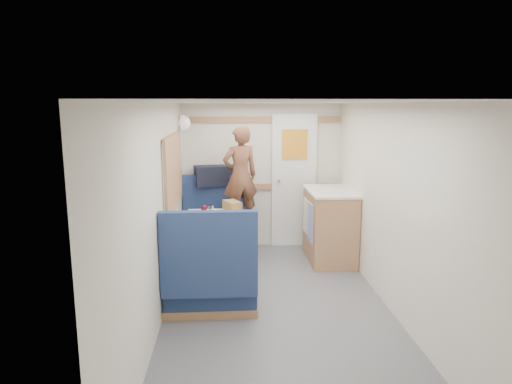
{
  "coord_description": "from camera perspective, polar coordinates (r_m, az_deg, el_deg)",
  "views": [
    {
      "loc": [
        -0.47,
        -4.03,
        1.98
      ],
      "look_at": [
        -0.16,
        0.9,
        1.03
      ],
      "focal_mm": 32.0,
      "sensor_mm": 36.0,
      "label": 1
    }
  ],
  "objects": [
    {
      "name": "tray",
      "position": [
        4.85,
        -4.89,
        -4.11
      ],
      "size": [
        0.4,
        0.45,
        0.02
      ],
      "primitive_type": "cube",
      "rotation": [
        0.0,
        0.0,
        0.32
      ],
      "color": "white",
      "rests_on": "dinette_table"
    },
    {
      "name": "ledge",
      "position": [
        6.25,
        -5.14,
        0.69
      ],
      "size": [
        0.9,
        0.14,
        0.04
      ],
      "primitive_type": "cube",
      "color": "#976744",
      "rests_on": "bench_far"
    },
    {
      "name": "dome_light",
      "position": [
        5.92,
        -9.17,
        8.5
      ],
      "size": [
        0.2,
        0.2,
        0.2
      ],
      "primitive_type": "sphere",
      "color": "white",
      "rests_on": "wall_left"
    },
    {
      "name": "bench_far",
      "position": [
        6.13,
        -5.11,
        -5.07
      ],
      "size": [
        0.9,
        0.59,
        1.05
      ],
      "color": "navy",
      "rests_on": "floor"
    },
    {
      "name": "rear_door",
      "position": [
        6.4,
        4.76,
        1.76
      ],
      "size": [
        0.62,
        0.12,
        1.86
      ],
      "color": "white",
      "rests_on": "wall_back"
    },
    {
      "name": "galley_counter",
      "position": [
        5.93,
        9.15,
        -4.08
      ],
      "size": [
        0.57,
        0.92,
        0.92
      ],
      "color": "#976744",
      "rests_on": "floor"
    },
    {
      "name": "orange_fruit",
      "position": [
        5.0,
        -4.66,
        -3.12
      ],
      "size": [
        0.07,
        0.07,
        0.07
      ],
      "primitive_type": "sphere",
      "color": "#EF5A0A",
      "rests_on": "tray"
    },
    {
      "name": "side_window",
      "position": [
        5.12,
        -10.36,
        2.5
      ],
      "size": [
        0.04,
        1.3,
        0.72
      ],
      "primitive_type": "cube",
      "color": "#97A088",
      "rests_on": "wall_left"
    },
    {
      "name": "dinette_table",
      "position": [
        5.23,
        -5.41,
        -4.87
      ],
      "size": [
        0.62,
        0.92,
        0.72
      ],
      "color": "white",
      "rests_on": "floor"
    },
    {
      "name": "wall_left",
      "position": [
        4.2,
        -12.1,
        -2.87
      ],
      "size": [
        0.02,
        4.5,
        2.0
      ],
      "primitive_type": "cube",
      "color": "silver",
      "rests_on": "floor"
    },
    {
      "name": "bread_loaf",
      "position": [
        5.54,
        -3.0,
        -1.7
      ],
      "size": [
        0.24,
        0.3,
        0.11
      ],
      "primitive_type": "cube",
      "rotation": [
        0.0,
        0.0,
        0.43
      ],
      "color": "brown",
      "rests_on": "dinette_table"
    },
    {
      "name": "wall_back",
      "position": [
        6.38,
        0.72,
        2.02
      ],
      "size": [
        2.2,
        0.02,
        2.0
      ],
      "primitive_type": "cube",
      "color": "silver",
      "rests_on": "floor"
    },
    {
      "name": "salt_grinder",
      "position": [
        5.31,
        -6.29,
        -2.46
      ],
      "size": [
        0.03,
        0.03,
        0.08
      ],
      "primitive_type": "cylinder",
      "color": "white",
      "rests_on": "dinette_table"
    },
    {
      "name": "floor",
      "position": [
        4.52,
        2.88,
        -15.14
      ],
      "size": [
        4.5,
        4.5,
        0.0
      ],
      "primitive_type": "plane",
      "color": "#515156",
      "rests_on": "ground"
    },
    {
      "name": "tumbler_mid",
      "position": [
        5.36,
        -5.67,
        -2.21
      ],
      "size": [
        0.07,
        0.07,
        0.11
      ],
      "primitive_type": "cylinder",
      "color": "white",
      "rests_on": "dinette_table"
    },
    {
      "name": "tumbler_left",
      "position": [
        4.97,
        -7.25,
        -3.3
      ],
      "size": [
        0.06,
        0.06,
        0.1
      ],
      "primitive_type": "cylinder",
      "color": "white",
      "rests_on": "dinette_table"
    },
    {
      "name": "wine_glass",
      "position": [
        5.1,
        -6.52,
        -2.09
      ],
      "size": [
        0.08,
        0.08,
        0.17
      ],
      "color": "white",
      "rests_on": "dinette_table"
    },
    {
      "name": "beer_glass",
      "position": [
        5.19,
        -2.96,
        -2.63
      ],
      "size": [
        0.06,
        0.06,
        0.1
      ],
      "primitive_type": "cylinder",
      "color": "#915315",
      "rests_on": "dinette_table"
    },
    {
      "name": "pepper_grinder",
      "position": [
        5.13,
        -4.75,
        -2.84
      ],
      "size": [
        0.04,
        0.04,
        0.09
      ],
      "primitive_type": "cylinder",
      "color": "black",
      "rests_on": "dinette_table"
    },
    {
      "name": "oak_trim_high",
      "position": [
        6.28,
        0.76,
        9.04
      ],
      "size": [
        2.15,
        0.02,
        0.08
      ],
      "primitive_type": "cube",
      "color": "#976744",
      "rests_on": "wall_back"
    },
    {
      "name": "oak_trim_low",
      "position": [
        6.38,
        0.73,
        0.66
      ],
      "size": [
        2.15,
        0.02,
        0.08
      ],
      "primitive_type": "cube",
      "color": "#976744",
      "rests_on": "wall_back"
    },
    {
      "name": "bench_near",
      "position": [
        4.5,
        -5.7,
        -11.11
      ],
      "size": [
        0.9,
        0.59,
        1.05
      ],
      "color": "navy",
      "rests_on": "floor"
    },
    {
      "name": "person",
      "position": [
        5.82,
        -1.98,
        2.04
      ],
      "size": [
        0.54,
        0.44,
        1.28
      ],
      "primitive_type": "imported",
      "rotation": [
        0.0,
        0.0,
        3.48
      ],
      "color": "brown",
      "rests_on": "bench_far"
    },
    {
      "name": "duffel_bag",
      "position": [
        6.23,
        -5.06,
        2.08
      ],
      "size": [
        0.6,
        0.39,
        0.27
      ],
      "primitive_type": "cube",
      "rotation": [
        0.0,
        0.0,
        0.24
      ],
      "color": "black",
      "rests_on": "ledge"
    },
    {
      "name": "wall_right",
      "position": [
        4.44,
        17.28,
        -2.39
      ],
      "size": [
        0.02,
        4.5,
        2.0
      ],
      "primitive_type": "cube",
      "color": "silver",
      "rests_on": "floor"
    },
    {
      "name": "cheese_block",
      "position": [
        4.82,
        -3.74,
        -3.85
      ],
      "size": [
        0.11,
        0.07,
        0.04
      ],
      "primitive_type": "cube",
      "rotation": [
        0.0,
        0.0,
        0.07
      ],
      "color": "#E8E086",
      "rests_on": "tray"
    },
    {
      "name": "ceiling",
      "position": [
        4.06,
        3.15,
        11.14
      ],
      "size": [
        4.5,
        4.5,
        0.0
      ],
      "primitive_type": "plane",
      "rotation": [
        3.14,
        0.0,
        0.0
      ],
      "color": "silver",
      "rests_on": "wall_back"
    }
  ]
}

